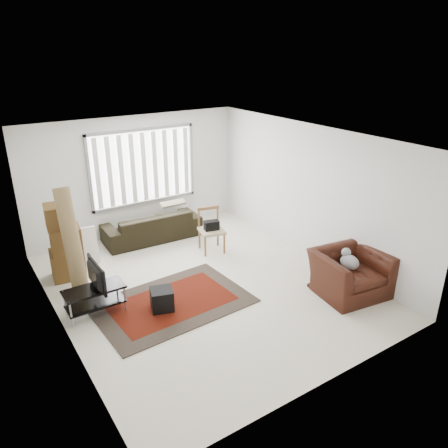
% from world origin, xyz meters
% --- Properties ---
extents(room, '(6.00, 6.02, 2.71)m').
position_xyz_m(room, '(0.03, 0.51, 1.76)').
color(room, beige).
rests_on(room, ground).
extents(persian_rug, '(2.63, 1.82, 0.02)m').
position_xyz_m(persian_rug, '(-0.77, -0.21, 0.01)').
color(persian_rug, black).
rests_on(persian_rug, ground).
extents(tv_stand, '(0.96, 0.43, 0.48)m').
position_xyz_m(tv_stand, '(-1.95, 0.19, 0.35)').
color(tv_stand, black).
rests_on(tv_stand, ground).
extents(tv, '(0.10, 0.78, 0.45)m').
position_xyz_m(tv, '(-1.95, 0.19, 0.71)').
color(tv, black).
rests_on(tv, tv_stand).
extents(subwoofer, '(0.45, 0.45, 0.36)m').
position_xyz_m(subwoofer, '(-0.99, -0.29, 0.20)').
color(subwoofer, black).
rests_on(subwoofer, persian_rug).
extents(moving_boxes, '(0.65, 0.61, 1.44)m').
position_xyz_m(moving_boxes, '(-1.98, 1.72, 0.67)').
color(moving_boxes, brown).
rests_on(moving_boxes, ground).
extents(white_flatpack, '(0.60, 0.26, 0.75)m').
position_xyz_m(white_flatpack, '(-1.58, 2.07, 0.38)').
color(white_flatpack, silver).
rests_on(white_flatpack, ground).
extents(rolled_rug, '(0.32, 0.84, 1.91)m').
position_xyz_m(rolled_rug, '(-1.99, 1.09, 0.95)').
color(rolled_rug, brown).
rests_on(rolled_rug, ground).
extents(sofa, '(2.20, 1.03, 0.83)m').
position_xyz_m(sofa, '(0.09, 2.45, 0.42)').
color(sofa, black).
rests_on(sofa, ground).
extents(side_chair, '(0.60, 0.60, 0.93)m').
position_xyz_m(side_chair, '(0.89, 1.19, 0.51)').
color(side_chair, '#978363').
rests_on(side_chair, ground).
extents(armchair, '(1.35, 1.21, 0.90)m').
position_xyz_m(armchair, '(2.02, -1.62, 0.45)').
color(armchair, '#32120A').
rests_on(armchair, ground).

